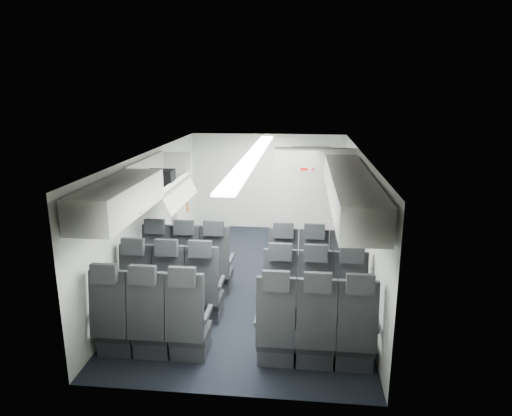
% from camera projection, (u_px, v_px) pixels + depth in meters
% --- Properties ---
extents(cabin_shell, '(3.41, 6.01, 2.16)m').
position_uv_depth(cabin_shell, '(253.00, 216.00, 7.41)').
color(cabin_shell, black).
rests_on(cabin_shell, ground).
extents(seat_row_front, '(3.33, 0.56, 1.24)m').
position_uv_depth(seat_row_front, '(250.00, 270.00, 7.08)').
color(seat_row_front, '#232426').
rests_on(seat_row_front, cabin_shell).
extents(seat_row_mid, '(3.33, 0.56, 1.24)m').
position_uv_depth(seat_row_mid, '(242.00, 295.00, 6.21)').
color(seat_row_mid, '#232426').
rests_on(seat_row_mid, cabin_shell).
extents(seat_row_rear, '(3.33, 0.56, 1.24)m').
position_uv_depth(seat_row_rear, '(232.00, 329.00, 5.35)').
color(seat_row_rear, '#232426').
rests_on(seat_row_rear, cabin_shell).
extents(overhead_bin_left_rear, '(0.53, 1.80, 0.40)m').
position_uv_depth(overhead_bin_left_rear, '(119.00, 199.00, 5.43)').
color(overhead_bin_left_rear, silver).
rests_on(overhead_bin_left_rear, cabin_shell).
extents(overhead_bin_left_front_open, '(0.64, 1.70, 0.72)m').
position_uv_depth(overhead_bin_left_front_open, '(160.00, 180.00, 7.15)').
color(overhead_bin_left_front_open, '#9E9E93').
rests_on(overhead_bin_left_front_open, cabin_shell).
extents(overhead_bin_right_rear, '(0.53, 1.80, 0.40)m').
position_uv_depth(overhead_bin_right_rear, '(357.00, 205.00, 5.15)').
color(overhead_bin_right_rear, silver).
rests_on(overhead_bin_right_rear, cabin_shell).
extents(overhead_bin_right_front, '(0.53, 1.70, 0.40)m').
position_uv_depth(overhead_bin_right_front, '(344.00, 176.00, 6.84)').
color(overhead_bin_right_front, silver).
rests_on(overhead_bin_right_front, cabin_shell).
extents(bulkhead_partition, '(1.40, 0.15, 2.13)m').
position_uv_depth(bulkhead_partition, '(313.00, 208.00, 8.09)').
color(bulkhead_partition, silver).
rests_on(bulkhead_partition, cabin_shell).
extents(galley_unit, '(0.85, 0.52, 1.90)m').
position_uv_depth(galley_unit, '(310.00, 191.00, 9.97)').
color(galley_unit, '#939399').
rests_on(galley_unit, cabin_shell).
extents(boarding_door, '(0.12, 1.27, 1.86)m').
position_uv_depth(boarding_door, '(180.00, 201.00, 9.10)').
color(boarding_door, silver).
rests_on(boarding_door, cabin_shell).
extents(flight_attendant, '(0.46, 0.62, 1.55)m').
position_uv_depth(flight_attendant, '(283.00, 214.00, 8.79)').
color(flight_attendant, black).
rests_on(flight_attendant, ground).
extents(carry_on_bag, '(0.44, 0.31, 0.26)m').
position_uv_depth(carry_on_bag, '(160.00, 178.00, 7.07)').
color(carry_on_bag, black).
rests_on(carry_on_bag, overhead_bin_left_front_open).
extents(papers, '(0.21, 0.10, 0.15)m').
position_uv_depth(papers, '(293.00, 202.00, 8.65)').
color(papers, white).
rests_on(papers, flight_attendant).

